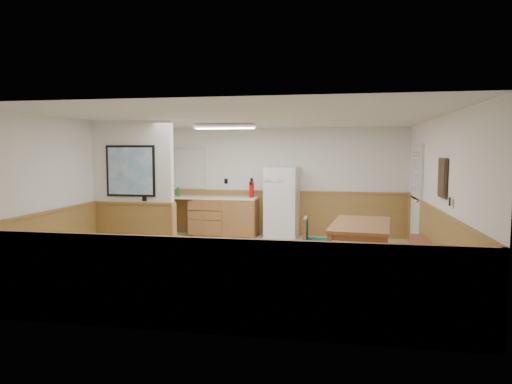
% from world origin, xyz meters
% --- Properties ---
extents(ground, '(6.00, 6.00, 0.00)m').
position_xyz_m(ground, '(0.00, 0.00, 0.00)').
color(ground, '#C7B98F').
rests_on(ground, ground).
extents(ceiling, '(6.00, 6.00, 0.02)m').
position_xyz_m(ceiling, '(0.00, 0.00, 2.50)').
color(ceiling, white).
rests_on(ceiling, back_wall).
extents(back_wall, '(6.00, 0.02, 2.50)m').
position_xyz_m(back_wall, '(0.00, 3.00, 1.25)').
color(back_wall, white).
rests_on(back_wall, ground).
extents(right_wall, '(0.02, 6.00, 2.50)m').
position_xyz_m(right_wall, '(3.00, 0.00, 1.25)').
color(right_wall, white).
rests_on(right_wall, ground).
extents(left_wall, '(0.02, 6.00, 2.50)m').
position_xyz_m(left_wall, '(-3.00, 0.00, 1.25)').
color(left_wall, white).
rests_on(left_wall, ground).
extents(wainscot_back, '(6.00, 0.04, 1.00)m').
position_xyz_m(wainscot_back, '(0.00, 2.98, 0.50)').
color(wainscot_back, '#9E763F').
rests_on(wainscot_back, ground).
extents(wainscot_right, '(0.04, 6.00, 1.00)m').
position_xyz_m(wainscot_right, '(2.98, 0.00, 0.50)').
color(wainscot_right, '#9E763F').
rests_on(wainscot_right, ground).
extents(wainscot_left, '(0.04, 6.00, 1.00)m').
position_xyz_m(wainscot_left, '(-2.98, 0.00, 0.50)').
color(wainscot_left, '#9E763F').
rests_on(wainscot_left, ground).
extents(partition_wall, '(1.50, 0.20, 2.50)m').
position_xyz_m(partition_wall, '(-2.25, 0.19, 1.23)').
color(partition_wall, white).
rests_on(partition_wall, ground).
extents(kitchen_counter, '(2.20, 0.61, 1.00)m').
position_xyz_m(kitchen_counter, '(-1.21, 2.68, 0.46)').
color(kitchen_counter, '#A36639').
rests_on(kitchen_counter, ground).
extents(exterior_door, '(0.07, 1.02, 2.15)m').
position_xyz_m(exterior_door, '(2.96, 1.90, 1.05)').
color(exterior_door, silver).
rests_on(exterior_door, ground).
extents(kitchen_window, '(0.80, 0.04, 1.00)m').
position_xyz_m(kitchen_window, '(-2.10, 2.98, 1.55)').
color(kitchen_window, silver).
rests_on(kitchen_window, back_wall).
extents(wall_painting, '(0.04, 0.50, 0.60)m').
position_xyz_m(wall_painting, '(2.97, -0.30, 1.55)').
color(wall_painting, '#352415').
rests_on(wall_painting, right_wall).
extents(fluorescent_fixture, '(1.20, 0.30, 0.09)m').
position_xyz_m(fluorescent_fixture, '(-0.80, 1.30, 2.45)').
color(fluorescent_fixture, silver).
rests_on(fluorescent_fixture, ceiling).
extents(refrigerator, '(0.75, 0.75, 1.61)m').
position_xyz_m(refrigerator, '(0.19, 2.63, 0.80)').
color(refrigerator, silver).
rests_on(refrigerator, ground).
extents(dining_table, '(1.13, 1.95, 0.75)m').
position_xyz_m(dining_table, '(1.81, 0.20, 0.66)').
color(dining_table, '#A2613B').
rests_on(dining_table, ground).
extents(dining_bench, '(0.64, 1.78, 0.45)m').
position_xyz_m(dining_bench, '(2.78, 0.19, 0.35)').
color(dining_bench, '#A2613B').
rests_on(dining_bench, ground).
extents(dining_chair, '(0.65, 0.47, 0.85)m').
position_xyz_m(dining_chair, '(1.00, 0.01, 0.49)').
color(dining_chair, '#A2613B').
rests_on(dining_chair, ground).
extents(fire_extinguisher, '(0.13, 0.13, 0.44)m').
position_xyz_m(fire_extinguisher, '(-0.52, 2.67, 1.10)').
color(fire_extinguisher, red).
rests_on(fire_extinguisher, kitchen_counter).
extents(soap_bottle, '(0.07, 0.07, 0.21)m').
position_xyz_m(soap_bottle, '(-2.29, 2.68, 1.01)').
color(soap_bottle, '#17822B').
rests_on(soap_bottle, kitchen_counter).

